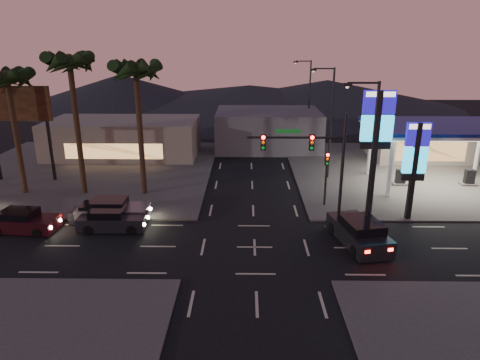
{
  "coord_description": "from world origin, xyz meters",
  "views": [
    {
      "loc": [
        -0.55,
        -23.87,
        12.18
      ],
      "look_at": [
        -0.97,
        4.23,
        3.0
      ],
      "focal_mm": 32.0,
      "sensor_mm": 36.0,
      "label": 1
    }
  ],
  "objects_px": {
    "car_lane_a_front": "(112,220)",
    "car_lane_a_mid": "(23,221)",
    "traffic_signal_mast": "(315,158)",
    "gas_station": "(442,129)",
    "suv_station": "(359,232)",
    "pylon_sign_tall": "(377,128)",
    "pylon_sign_short": "(415,157)",
    "car_lane_b_mid": "(100,213)",
    "car_lane_b_front": "(113,211)"
  },
  "relations": [
    {
      "from": "traffic_signal_mast",
      "to": "car_lane_b_mid",
      "type": "height_order",
      "value": "traffic_signal_mast"
    },
    {
      "from": "suv_station",
      "to": "car_lane_b_mid",
      "type": "bearing_deg",
      "value": 169.09
    },
    {
      "from": "gas_station",
      "to": "car_lane_b_mid",
      "type": "bearing_deg",
      "value": -163.13
    },
    {
      "from": "suv_station",
      "to": "pylon_sign_short",
      "type": "bearing_deg",
      "value": 41.6
    },
    {
      "from": "pylon_sign_short",
      "to": "car_lane_a_mid",
      "type": "height_order",
      "value": "pylon_sign_short"
    },
    {
      "from": "gas_station",
      "to": "suv_station",
      "type": "relative_size",
      "value": 2.2
    },
    {
      "from": "gas_station",
      "to": "traffic_signal_mast",
      "type": "relative_size",
      "value": 1.53
    },
    {
      "from": "suv_station",
      "to": "pylon_sign_tall",
      "type": "bearing_deg",
      "value": 68.29
    },
    {
      "from": "car_lane_a_front",
      "to": "suv_station",
      "type": "relative_size",
      "value": 0.83
    },
    {
      "from": "pylon_sign_short",
      "to": "car_lane_b_front",
      "type": "relative_size",
      "value": 1.39
    },
    {
      "from": "pylon_sign_tall",
      "to": "car_lane_a_front",
      "type": "relative_size",
      "value": 1.96
    },
    {
      "from": "gas_station",
      "to": "traffic_signal_mast",
      "type": "bearing_deg",
      "value": -140.72
    },
    {
      "from": "car_lane_a_mid",
      "to": "suv_station",
      "type": "xyz_separation_m",
      "value": [
        21.98,
        -1.67,
        0.12
      ]
    },
    {
      "from": "car_lane_a_front",
      "to": "suv_station",
      "type": "bearing_deg",
      "value": -7.13
    },
    {
      "from": "traffic_signal_mast",
      "to": "car_lane_b_front",
      "type": "xyz_separation_m",
      "value": [
        -13.7,
        1.91,
        -4.47
      ]
    },
    {
      "from": "suv_station",
      "to": "traffic_signal_mast",
      "type": "bearing_deg",
      "value": 152.01
    },
    {
      "from": "car_lane_a_mid",
      "to": "car_lane_b_front",
      "type": "distance_m",
      "value": 5.78
    },
    {
      "from": "pylon_sign_short",
      "to": "car_lane_a_front",
      "type": "relative_size",
      "value": 1.52
    },
    {
      "from": "car_lane_a_front",
      "to": "car_lane_b_mid",
      "type": "distance_m",
      "value": 1.82
    },
    {
      "from": "pylon_sign_tall",
      "to": "pylon_sign_short",
      "type": "relative_size",
      "value": 1.29
    },
    {
      "from": "gas_station",
      "to": "car_lane_b_mid",
      "type": "height_order",
      "value": "gas_station"
    },
    {
      "from": "traffic_signal_mast",
      "to": "pylon_sign_tall",
      "type": "bearing_deg",
      "value": 36.52
    },
    {
      "from": "car_lane_b_front",
      "to": "suv_station",
      "type": "relative_size",
      "value": 0.91
    },
    {
      "from": "traffic_signal_mast",
      "to": "car_lane_a_front",
      "type": "relative_size",
      "value": 1.74
    },
    {
      "from": "car_lane_b_mid",
      "to": "car_lane_a_mid",
      "type": "bearing_deg",
      "value": -160.09
    },
    {
      "from": "car_lane_a_front",
      "to": "car_lane_a_mid",
      "type": "height_order",
      "value": "car_lane_a_front"
    },
    {
      "from": "car_lane_a_front",
      "to": "suv_station",
      "type": "height_order",
      "value": "suv_station"
    },
    {
      "from": "car_lane_a_mid",
      "to": "car_lane_b_front",
      "type": "height_order",
      "value": "car_lane_b_front"
    },
    {
      "from": "pylon_sign_tall",
      "to": "car_lane_a_front",
      "type": "xyz_separation_m",
      "value": [
        -18.08,
        -2.96,
        -5.7
      ]
    },
    {
      "from": "pylon_sign_tall",
      "to": "car_lane_b_front",
      "type": "height_order",
      "value": "pylon_sign_tall"
    },
    {
      "from": "pylon_sign_tall",
      "to": "car_lane_b_front",
      "type": "xyz_separation_m",
      "value": [
        -18.44,
        -1.6,
        -5.64
      ]
    },
    {
      "from": "suv_station",
      "to": "car_lane_a_mid",
      "type": "bearing_deg",
      "value": 175.67
    },
    {
      "from": "gas_station",
      "to": "car_lane_a_mid",
      "type": "distance_m",
      "value": 33.25
    },
    {
      "from": "traffic_signal_mast",
      "to": "suv_station",
      "type": "height_order",
      "value": "traffic_signal_mast"
    },
    {
      "from": "pylon_sign_short",
      "to": "pylon_sign_tall",
      "type": "bearing_deg",
      "value": 158.2
    },
    {
      "from": "pylon_sign_tall",
      "to": "pylon_sign_short",
      "type": "xyz_separation_m",
      "value": [
        2.5,
        -1.0,
        -1.74
      ]
    },
    {
      "from": "car_lane_b_mid",
      "to": "car_lane_b_front",
      "type": "bearing_deg",
      "value": 2.51
    },
    {
      "from": "gas_station",
      "to": "pylon_sign_short",
      "type": "bearing_deg",
      "value": -123.69
    },
    {
      "from": "car_lane_a_mid",
      "to": "car_lane_b_mid",
      "type": "xyz_separation_m",
      "value": [
        4.64,
        1.68,
        -0.06
      ]
    },
    {
      "from": "traffic_signal_mast",
      "to": "pylon_sign_short",
      "type": "bearing_deg",
      "value": 19.13
    },
    {
      "from": "car_lane_a_front",
      "to": "pylon_sign_short",
      "type": "bearing_deg",
      "value": 5.45
    },
    {
      "from": "car_lane_a_mid",
      "to": "car_lane_b_front",
      "type": "bearing_deg",
      "value": 17.29
    },
    {
      "from": "gas_station",
      "to": "suv_station",
      "type": "height_order",
      "value": "gas_station"
    },
    {
      "from": "car_lane_a_front",
      "to": "car_lane_a_mid",
      "type": "bearing_deg",
      "value": -176.6
    },
    {
      "from": "car_lane_a_front",
      "to": "car_lane_b_mid",
      "type": "xyz_separation_m",
      "value": [
        -1.24,
        1.33,
        -0.06
      ]
    },
    {
      "from": "car_lane_a_front",
      "to": "gas_station",
      "type": "bearing_deg",
      "value": 20.3
    },
    {
      "from": "pylon_sign_short",
      "to": "car_lane_b_front",
      "type": "distance_m",
      "value": 21.31
    },
    {
      "from": "car_lane_a_front",
      "to": "car_lane_a_mid",
      "type": "xyz_separation_m",
      "value": [
        -5.87,
        -0.35,
        -0.0
      ]
    },
    {
      "from": "car_lane_a_front",
      "to": "car_lane_a_mid",
      "type": "distance_m",
      "value": 5.89
    },
    {
      "from": "pylon_sign_short",
      "to": "car_lane_a_front",
      "type": "distance_m",
      "value": 21.05
    }
  ]
}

